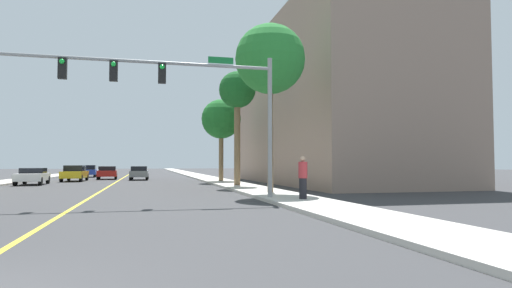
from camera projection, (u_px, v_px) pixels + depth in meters
name	position (u px, v px, depth m)	size (l,w,h in m)	color
ground	(121.00, 179.00, 45.36)	(192.00, 192.00, 0.00)	#38383A
sidewalk_left	(30.00, 179.00, 43.21)	(2.65, 168.00, 0.15)	beige
sidewalk_right	(205.00, 178.00, 47.51)	(2.65, 168.00, 0.15)	beige
lane_marking_center	(121.00, 179.00, 45.36)	(0.16, 144.00, 0.01)	yellow
building_right_near	(330.00, 104.00, 36.37)	(10.53, 23.92, 13.32)	gray
traffic_signal_mast	(182.00, 89.00, 18.19)	(11.13, 0.36, 6.16)	gray
palm_near	(270.00, 60.00, 22.43)	(3.65, 3.65, 8.75)	brown
palm_mid	(237.00, 93.00, 29.90)	(2.55, 2.55, 7.88)	brown
palm_far	(221.00, 120.00, 37.41)	(3.42, 3.42, 7.06)	brown
car_blue	(89.00, 171.00, 51.83)	(1.88, 4.38, 1.43)	#1E389E
car_red	(107.00, 172.00, 44.67)	(2.08, 4.06, 1.34)	red
car_gray	(139.00, 173.00, 42.80)	(1.83, 3.85, 1.36)	slate
car_yellow	(75.00, 173.00, 39.62)	(1.91, 4.52, 1.46)	gold
car_white	(33.00, 176.00, 33.04)	(2.01, 4.10, 1.28)	white
pedestrian	(303.00, 177.00, 18.03)	(0.38, 0.38, 1.78)	black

